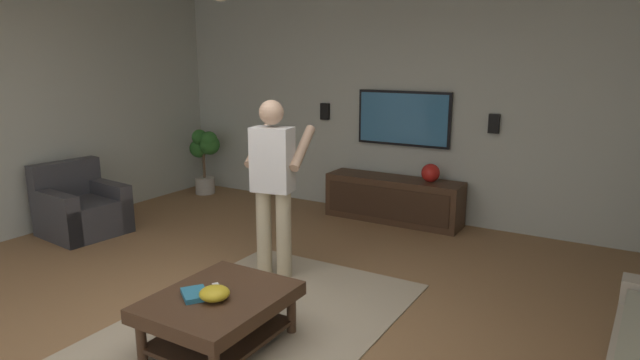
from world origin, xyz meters
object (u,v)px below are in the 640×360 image
(media_console, at_px, (393,199))
(bowl, at_px, (215,293))
(potted_plant_tall, at_px, (205,151))
(book, at_px, (195,294))
(person_standing, at_px, (274,178))
(armchair, at_px, (81,210))
(tv, at_px, (403,118))
(wall_speaker_left, at_px, (494,124))
(wall_speaker_right, at_px, (325,111))
(vase_round, at_px, (431,173))
(remote_white, at_px, (217,288))
(coffee_table, at_px, (219,309))

(media_console, bearing_deg, bowl, 2.84)
(potted_plant_tall, xyz_separation_m, book, (-3.36, -2.97, -0.23))
(person_standing, bearing_deg, armchair, 82.04)
(armchair, relative_size, tv, 0.74)
(armchair, bearing_deg, potted_plant_tall, 96.80)
(potted_plant_tall, xyz_separation_m, wall_speaker_left, (0.40, -4.04, 0.62))
(media_console, distance_m, wall_speaker_right, 1.54)
(bowl, height_order, book, bowl)
(bowl, bearing_deg, vase_round, -4.69)
(tv, height_order, vase_round, tv)
(tv, xyz_separation_m, remote_white, (-3.58, -0.08, -0.85))
(vase_round, bearing_deg, person_standing, 161.38)
(tv, height_order, remote_white, tv)
(armchair, relative_size, coffee_table, 0.89)
(bowl, xyz_separation_m, wall_speaker_right, (3.73, 1.30, 0.84))
(bowl, xyz_separation_m, book, (-0.03, 0.15, -0.03))
(coffee_table, relative_size, person_standing, 0.61)
(tv, bearing_deg, bowl, 2.66)
(remote_white, bearing_deg, bowl, 160.07)
(armchair, height_order, potted_plant_tall, potted_plant_tall)
(armchair, bearing_deg, bowl, -14.95)
(person_standing, height_order, book, person_standing)
(book, bearing_deg, vase_round, 118.24)
(armchair, distance_m, wall_speaker_right, 3.27)
(media_console, xyz_separation_m, vase_round, (0.02, -0.46, 0.39))
(book, relative_size, wall_speaker_left, 1.00)
(coffee_table, bearing_deg, media_console, 2.40)
(tv, relative_size, potted_plant_tall, 1.25)
(potted_plant_tall, xyz_separation_m, vase_round, (0.16, -3.40, 0.01))
(person_standing, xyz_separation_m, vase_round, (2.17, -0.73, -0.27))
(vase_round, xyz_separation_m, wall_speaker_left, (0.24, -0.64, 0.60))
(potted_plant_tall, bearing_deg, armchair, -179.14)
(media_console, height_order, potted_plant_tall, potted_plant_tall)
(coffee_table, bearing_deg, wall_speaker_right, 19.25)
(media_console, xyz_separation_m, potted_plant_tall, (-0.15, 2.95, 0.37))
(vase_round, xyz_separation_m, wall_speaker_right, (0.24, 1.59, 0.63))
(media_console, bearing_deg, potted_plant_tall, -87.13)
(person_standing, bearing_deg, coffee_table, -172.66)
(remote_white, height_order, wall_speaker_left, wall_speaker_left)
(remote_white, distance_m, wall_speaker_left, 3.83)
(book, xyz_separation_m, wall_speaker_left, (3.76, -1.08, 0.84))
(media_console, bearing_deg, tv, 180.00)
(coffee_table, bearing_deg, book, 131.61)
(wall_speaker_left, bearing_deg, coffee_table, 165.34)
(coffee_table, xyz_separation_m, remote_white, (0.06, 0.06, 0.12))
(tv, distance_m, person_standing, 2.43)
(potted_plant_tall, distance_m, remote_white, 4.41)
(potted_plant_tall, distance_m, wall_speaker_left, 4.11)
(remote_white, distance_m, wall_speaker_right, 3.89)
(armchair, height_order, wall_speaker_right, wall_speaker_right)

